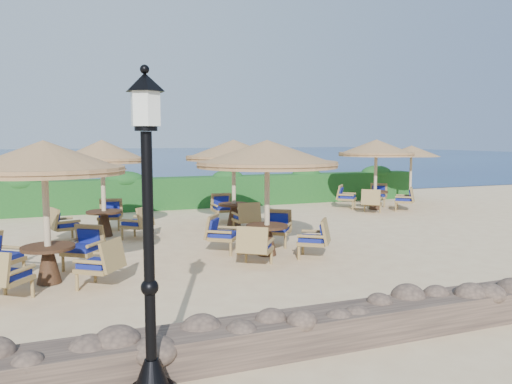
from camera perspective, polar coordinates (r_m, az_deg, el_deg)
name	(u,v)px	position (r m, az deg, el deg)	size (l,w,h in m)	color
ground	(293,241)	(13.24, 4.28, -5.59)	(120.00, 120.00, 0.00)	beige
sea	(103,156)	(81.95, -17.13, 3.97)	(160.00, 160.00, 0.00)	#0C2251
hedge	(216,191)	(19.82, -4.62, 0.07)	(18.00, 0.90, 1.20)	#154318
stone_wall	(473,306)	(8.20, 23.52, -11.87)	(15.00, 0.65, 0.44)	brown
lamp_post	(149,253)	(5.10, -12.15, -6.81)	(0.44, 0.44, 3.31)	black
extra_parasol	(411,151)	(21.55, 17.34, 4.48)	(2.30, 2.30, 2.41)	#C7B18C
cafe_set_0	(45,184)	(9.87, -22.97, 0.82)	(2.92, 2.92, 2.65)	#C7B18C
cafe_set_1	(267,172)	(11.33, 1.28, 2.28)	(3.24, 3.24, 2.65)	#C7B18C
cafe_set_2	(103,171)	(14.21, -17.12, 2.29)	(2.71, 2.65, 2.65)	#C7B18C
cafe_set_3	(234,160)	(15.13, -2.57, 3.65)	(2.92, 2.92, 2.65)	#C7B18C
cafe_set_4	(376,161)	(19.31, 13.54, 3.43)	(2.84, 2.84, 2.65)	#C7B18C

